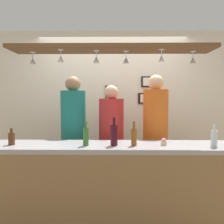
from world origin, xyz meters
The scene contains 22 objects.
ground_plane centered at (0.00, 0.00, 0.00)m, with size 8.00×8.00×0.00m, color olive.
back_wall centered at (0.00, 1.10, 1.30)m, with size 4.40×0.06×2.60m, color silver.
bar_counter centered at (0.00, -0.50, 0.65)m, with size 2.70×0.55×0.96m.
overhead_glass_rack centered at (0.00, -0.30, 2.00)m, with size 2.20×0.36×0.04m, color brown.
hanging_wineglass_far_left centered at (-0.88, -0.25, 1.89)m, with size 0.07×0.07×0.13m.
hanging_wineglass_left centered at (-0.54, -0.37, 1.89)m, with size 0.07×0.07×0.13m.
hanging_wineglass_center_left centered at (-0.16, -0.32, 1.89)m, with size 0.07×0.07×0.13m.
hanging_wineglass_center centered at (0.16, -0.29, 1.89)m, with size 0.07×0.07×0.13m.
hanging_wineglass_center_right centered at (0.53, -0.37, 1.89)m, with size 0.07×0.07×0.13m.
hanging_wineglass_right centered at (0.89, -0.27, 1.89)m, with size 0.07×0.07×0.13m.
person_left_teal_shirt centered at (-0.54, 0.30, 1.07)m, with size 0.34×0.34×1.76m.
person_middle_red_shirt centered at (-0.01, 0.30, 0.99)m, with size 0.34×0.34×1.64m.
person_right_orange_shirt centered at (0.59, 0.30, 1.08)m, with size 0.34×0.34×1.78m.
bottle_beer_amber_tall centered at (0.24, -0.40, 1.06)m, with size 0.06×0.06×0.26m.
bottle_beer_green_import centered at (-0.27, -0.41, 1.06)m, with size 0.06×0.06×0.26m.
bottle_soda_clear centered at (1.06, -0.46, 1.05)m, with size 0.06×0.06×0.23m.
bottle_beer_brown_stubby centered at (-1.08, -0.38, 1.03)m, with size 0.07×0.07×0.18m.
bottle_wine_dark_red centered at (0.03, -0.40, 1.08)m, with size 0.08×0.08×0.30m.
cupcake centered at (0.56, -0.38, 0.99)m, with size 0.06×0.06×0.08m.
picture_frame_crest centered at (-0.04, 1.06, 1.55)m, with size 0.18×0.02×0.26m.
picture_frame_lower_pair centered at (0.58, 1.06, 1.46)m, with size 0.30×0.02×0.18m.
picture_frame_upper_small centered at (0.60, 1.06, 1.75)m, with size 0.22×0.02×0.18m.
Camera 1 is at (0.04, -2.76, 1.46)m, focal length 35.87 mm.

